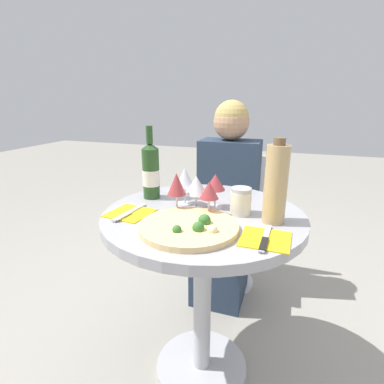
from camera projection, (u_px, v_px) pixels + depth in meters
ground_plane at (201, 367)px, 1.37m from camera, size 12.00×12.00×0.00m
dining_table at (203, 251)px, 1.19m from camera, size 0.77×0.77×0.76m
chair_behind_diner at (229, 222)px, 1.96m from camera, size 0.41×0.41×0.83m
seated_diner at (226, 209)px, 1.79m from camera, size 0.35×0.44×1.17m
pizza_large at (190, 227)px, 0.98m from camera, size 0.33×0.33×0.05m
wine_bottle at (151, 171)px, 1.27m from camera, size 0.07×0.07×0.31m
tall_carafe at (276, 184)px, 1.01m from camera, size 0.08×0.08×0.29m
sugar_shaker at (241, 201)px, 1.11m from camera, size 0.08×0.08×0.10m
wine_glass_back_left at (185, 178)px, 1.20m from camera, size 0.07×0.07×0.15m
wine_glass_front_right at (209, 191)px, 1.08m from camera, size 0.07×0.07×0.13m
wine_glass_center at (196, 185)px, 1.14m from camera, size 0.08×0.08×0.13m
wine_glass_back_right at (215, 183)px, 1.16m from camera, size 0.08×0.08×0.14m
wine_glass_front_left at (177, 185)px, 1.12m from camera, size 0.07×0.07×0.15m
place_setting_left at (129, 213)px, 1.12m from camera, size 0.17×0.19×0.01m
place_setting_right at (265, 239)px, 0.92m from camera, size 0.15×0.19×0.01m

